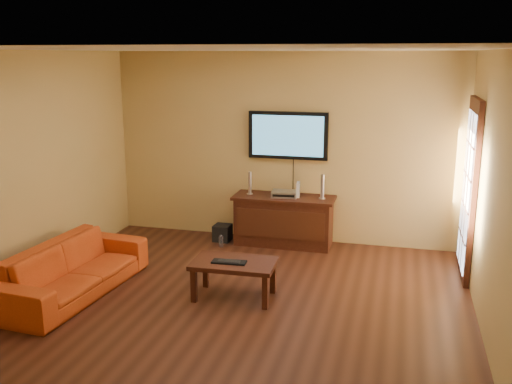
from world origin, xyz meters
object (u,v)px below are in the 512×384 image
(media_console, at_px, (284,220))
(sofa, at_px, (72,261))
(keyboard, at_px, (229,262))
(speaker_left, at_px, (250,184))
(subwoofer, at_px, (222,233))
(av_receiver, at_px, (285,194))
(game_console, at_px, (298,190))
(coffee_table, at_px, (234,267))
(bottle, at_px, (221,241))
(television, at_px, (288,135))
(speaker_right, at_px, (322,188))

(media_console, xyz_separation_m, sofa, (-1.95, -2.29, 0.03))
(keyboard, bearing_deg, speaker_left, 98.67)
(speaker_left, height_order, keyboard, speaker_left)
(subwoofer, bearing_deg, av_receiver, 6.39)
(speaker_left, height_order, game_console, speaker_left)
(media_console, distance_m, av_receiver, 0.39)
(game_console, bearing_deg, coffee_table, -106.94)
(media_console, relative_size, speaker_left, 4.37)
(subwoofer, relative_size, keyboard, 0.62)
(subwoofer, bearing_deg, game_console, 7.16)
(speaker_left, relative_size, bottle, 1.77)
(av_receiver, relative_size, game_console, 1.71)
(television, height_order, speaker_left, television)
(game_console, xyz_separation_m, keyboard, (-0.39, -2.02, -0.37))
(sofa, bearing_deg, subwoofer, -20.62)
(game_console, bearing_deg, av_receiver, -178.27)
(media_console, relative_size, bottle, 7.74)
(speaker_left, distance_m, av_receiver, 0.52)
(speaker_left, bearing_deg, keyboard, -81.33)
(speaker_left, relative_size, subwoofer, 1.37)
(speaker_left, bearing_deg, speaker_right, -0.47)
(television, distance_m, subwoofer, 1.70)
(speaker_right, bearing_deg, media_console, -179.79)
(coffee_table, relative_size, subwoofer, 3.94)
(speaker_left, bearing_deg, av_receiver, -1.32)
(subwoofer, bearing_deg, bottle, -73.99)
(speaker_right, distance_m, game_console, 0.35)
(sofa, bearing_deg, bottle, -25.40)
(coffee_table, distance_m, speaker_left, 2.04)
(media_console, bearing_deg, sofa, -130.36)
(media_console, height_order, sofa, sofa)
(speaker_left, distance_m, game_console, 0.70)
(game_console, height_order, bottle, game_console)
(television, relative_size, coffee_table, 1.21)
(television, bearing_deg, sofa, -127.69)
(speaker_right, xyz_separation_m, subwoofer, (-1.44, -0.07, -0.74))
(speaker_left, xyz_separation_m, game_console, (0.70, 0.02, -0.05))
(media_console, bearing_deg, subwoofer, -175.69)
(speaker_left, xyz_separation_m, av_receiver, (0.51, -0.01, -0.11))
(bottle, bearing_deg, subwoofer, 103.80)
(subwoofer, height_order, bottle, subwoofer)
(sofa, xyz_separation_m, keyboard, (1.75, 0.29, 0.05))
(media_console, relative_size, coffee_table, 1.52)
(media_console, xyz_separation_m, keyboard, (-0.19, -2.00, 0.08))
(television, relative_size, speaker_right, 3.33)
(sofa, distance_m, av_receiver, 3.03)
(coffee_table, distance_m, speaker_right, 2.12)
(av_receiver, bearing_deg, keyboard, -100.28)
(av_receiver, xyz_separation_m, game_console, (0.19, 0.03, 0.06))
(av_receiver, distance_m, keyboard, 2.03)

